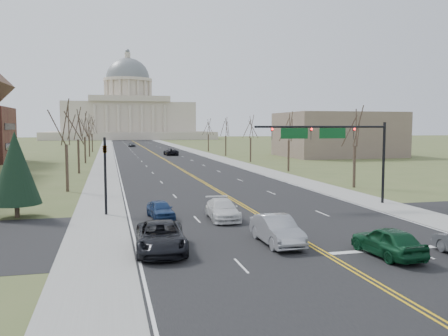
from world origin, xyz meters
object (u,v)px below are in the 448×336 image
car_sb_inner_lead (277,230)px  car_sb_outer_second (161,209)px  signal_mast (332,139)px  car_sb_outer_lead (161,237)px  signal_left (105,167)px  car_sb_inner_second (222,209)px  car_nb_inner_lead (388,241)px  car_far_sb (132,145)px  car_far_nb (171,152)px

car_sb_inner_lead → car_sb_outer_second: size_ratio=1.28×
signal_mast → car_sb_outer_lead: (-15.98, -11.86, -4.95)m
signal_left → car_sb_inner_second: size_ratio=1.19×
car_sb_outer_lead → car_sb_inner_second: size_ratio=1.14×
car_sb_outer_second → signal_left: bearing=141.5°
car_nb_inner_lead → car_sb_outer_lead: car_sb_outer_lead is taller
car_nb_inner_lead → car_far_sb: size_ratio=1.02×
car_sb_inner_lead → car_far_nb: size_ratio=0.85×
car_sb_inner_second → car_far_nb: car_far_nb is taller
car_sb_inner_second → car_far_nb: (6.28, 78.91, 0.09)m
signal_left → car_sb_inner_lead: signal_left is taller
signal_mast → car_sb_inner_second: 12.39m
car_nb_inner_lead → car_sb_outer_second: car_nb_inner_lead is taller
car_sb_outer_lead → car_sb_outer_second: bearing=87.3°
car_sb_inner_lead → signal_left: bearing=128.0°
car_nb_inner_lead → car_sb_inner_second: size_ratio=0.93×
car_nb_inner_lead → car_sb_inner_lead: size_ratio=0.93×
car_sb_inner_lead → car_sb_inner_second: size_ratio=0.99×
car_far_sb → car_nb_inner_lead: bearing=-94.1°
car_sb_inner_second → car_sb_outer_second: size_ratio=1.29×
signal_mast → car_sb_inner_lead: (-9.26, -11.83, -4.92)m
signal_left → car_sb_outer_lead: (2.96, -11.87, -2.90)m
car_sb_inner_lead → car_far_nb: bearing=85.5°
car_sb_inner_second → car_far_nb: bearing=87.8°
car_far_sb → car_sb_outer_second: bearing=-98.5°
signal_mast → car_sb_outer_second: (-15.00, -2.43, -5.08)m
car_sb_inner_lead → car_far_sb: size_ratio=1.09×
car_sb_inner_second → car_nb_inner_lead: bearing=-60.2°
signal_left → car_sb_outer_lead: bearing=-76.0°
car_sb_inner_second → car_far_nb: 79.16m
car_sb_outer_second → signal_mast: bearing=2.3°
car_sb_inner_lead → car_sb_outer_second: car_sb_inner_lead is taller
car_nb_inner_lead → car_sb_inner_second: car_nb_inner_lead is taller
signal_mast → signal_left: 19.06m
signal_left → car_nb_inner_lead: (14.43, -15.69, -2.90)m
car_sb_inner_second → car_sb_inner_lead: bearing=-77.9°
car_nb_inner_lead → car_far_nb: bearing=-93.9°
car_sb_outer_lead → car_far_nb: car_far_nb is taller
signal_left → car_sb_inner_second: 9.68m
signal_mast → car_sb_outer_second: size_ratio=3.08×
signal_mast → signal_left: size_ratio=2.02×
car_sb_outer_second → car_far_sb: bearing=81.3°
signal_mast → car_far_sb: (-11.09, 124.59, -4.97)m
car_nb_inner_lead → car_far_sb: bearing=-91.1°
signal_left → car_sb_outer_second: bearing=-31.6°
car_sb_outer_lead → car_far_sb: (4.90, 136.46, -0.02)m
car_sb_outer_lead → car_far_nb: size_ratio=0.97×
car_sb_inner_lead → car_far_nb: car_sb_inner_lead is taller
signal_left → car_sb_inner_second: (8.33, -3.95, -2.97)m
signal_mast → signal_left: (-18.95, 0.00, -2.05)m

